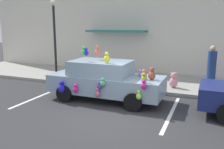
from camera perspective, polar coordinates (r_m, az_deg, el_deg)
ground_plane at (r=7.95m, az=0.67°, el=-9.87°), size 60.00×60.00×0.00m
sidewalk at (r=12.51m, az=9.16°, el=-1.62°), size 24.00×4.00×0.15m
storefront_building at (r=14.29m, az=11.51°, el=12.55°), size 24.00×1.25×6.40m
parking_stripe_front at (r=8.47m, az=13.84°, el=-8.83°), size 0.12×3.60×0.01m
parking_stripe_rear at (r=10.59m, az=-16.37°, el=-4.80°), size 0.12×3.60×0.01m
plush_covered_car at (r=9.48m, az=-1.72°, el=-1.25°), size 4.45×2.05×2.12m
teddy_bear_on_sidewalk at (r=11.13m, az=14.32°, el=-1.37°), size 0.37×0.31×0.71m
street_lamp_post at (r=12.76m, az=-13.43°, el=9.81°), size 0.28×0.28×3.97m
pedestrian_walking_past at (r=11.97m, az=22.46°, el=1.60°), size 0.39×0.39×1.86m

